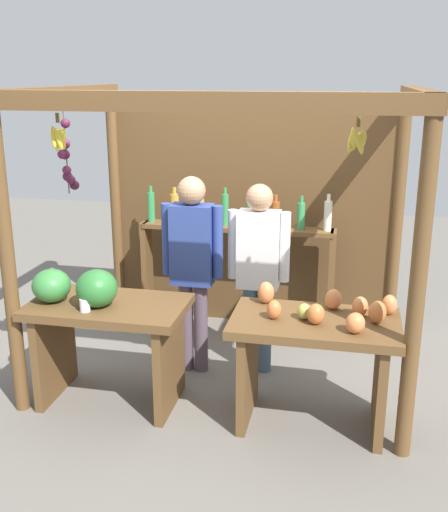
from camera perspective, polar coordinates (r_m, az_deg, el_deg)
ground_plane at (r=5.11m, az=0.46°, el=-10.12°), size 12.00×12.00×0.00m
market_stall at (r=5.06m, az=1.37°, el=5.37°), size 2.75×2.04×2.21m
fruit_counter_left at (r=4.42m, az=-11.54°, el=-5.87°), size 1.11×0.64×1.02m
fruit_counter_right at (r=4.14m, az=8.60°, el=-8.31°), size 1.11×0.64×0.92m
bottle_shelf_unit at (r=5.49m, az=1.13°, el=0.89°), size 1.76×0.22×1.34m
vendor_man at (r=4.70m, az=-2.96°, el=-0.20°), size 0.48×0.21×1.58m
vendor_woman at (r=4.70m, az=3.24°, el=-0.68°), size 0.48×0.21×1.52m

